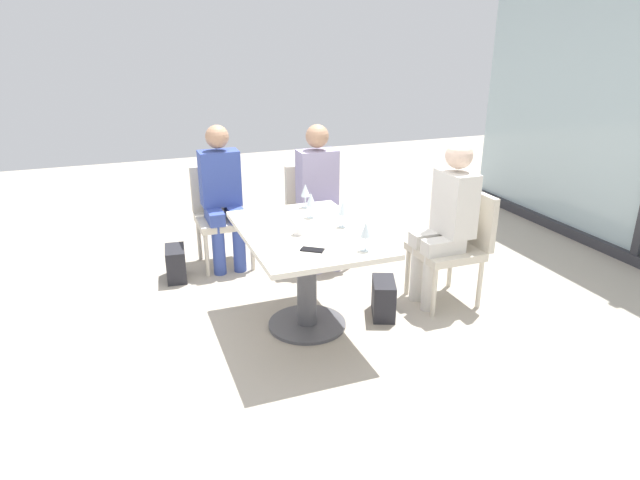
{
  "coord_description": "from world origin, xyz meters",
  "views": [
    {
      "loc": [
        3.34,
        -1.16,
        2.01
      ],
      "look_at": [
        0.0,
        0.1,
        0.65
      ],
      "focal_mm": 31.06,
      "sensor_mm": 36.0,
      "label": 1
    }
  ],
  "objects": [
    {
      "name": "ground_plane",
      "position": [
        0.0,
        0.0,
        0.0
      ],
      "size": [
        12.0,
        12.0,
        0.0
      ],
      "primitive_type": "plane",
      "color": "#A89E8E"
    },
    {
      "name": "dining_table_main",
      "position": [
        0.0,
        0.0,
        0.54
      ],
      "size": [
        1.23,
        0.85,
        0.73
      ],
      "color": "silver",
      "rests_on": "ground_plane"
    },
    {
      "name": "chair_side_end",
      "position": [
        -1.4,
        -0.32,
        0.5
      ],
      "size": [
        0.5,
        0.46,
        0.87
      ],
      "color": "beige",
      "rests_on": "ground_plane"
    },
    {
      "name": "chair_near_window",
      "position": [
        0.0,
        1.22,
        0.5
      ],
      "size": [
        0.46,
        0.51,
        0.87
      ],
      "color": "beige",
      "rests_on": "ground_plane"
    },
    {
      "name": "chair_far_left",
      "position": [
        -1.13,
        0.48,
        0.5
      ],
      "size": [
        0.5,
        0.46,
        0.87
      ],
      "color": "beige",
      "rests_on": "ground_plane"
    },
    {
      "name": "person_side_end",
      "position": [
        -1.29,
        -0.32,
        0.7
      ],
      "size": [
        0.39,
        0.34,
        1.26
      ],
      "color": "#384C9E",
      "rests_on": "ground_plane"
    },
    {
      "name": "person_near_window",
      "position": [
        -0.0,
        1.11,
        0.7
      ],
      "size": [
        0.34,
        0.39,
        1.26
      ],
      "color": "silver",
      "rests_on": "ground_plane"
    },
    {
      "name": "person_far_left",
      "position": [
        -1.02,
        0.48,
        0.7
      ],
      "size": [
        0.39,
        0.34,
        1.26
      ],
      "color": "#9E93B7",
      "rests_on": "ground_plane"
    },
    {
      "name": "wine_glass_0",
      "position": [
        -0.26,
        0.13,
        0.86
      ],
      "size": [
        0.07,
        0.07,
        0.18
      ],
      "color": "silver",
      "rests_on": "dining_table_main"
    },
    {
      "name": "wine_glass_1",
      "position": [
        0.01,
        0.26,
        0.86
      ],
      "size": [
        0.07,
        0.07,
        0.18
      ],
      "color": "silver",
      "rests_on": "dining_table_main"
    },
    {
      "name": "wine_glass_2",
      "position": [
        -0.5,
        0.17,
        0.86
      ],
      "size": [
        0.07,
        0.07,
        0.18
      ],
      "color": "silver",
      "rests_on": "dining_table_main"
    },
    {
      "name": "wine_glass_3",
      "position": [
        0.47,
        0.22,
        0.86
      ],
      "size": [
        0.07,
        0.07,
        0.18
      ],
      "color": "silver",
      "rests_on": "dining_table_main"
    },
    {
      "name": "coffee_cup",
      "position": [
        0.04,
        -0.07,
        0.78
      ],
      "size": [
        0.08,
        0.08,
        0.09
      ],
      "primitive_type": "cylinder",
      "color": "white",
      "rests_on": "dining_table_main"
    },
    {
      "name": "cell_phone_on_table",
      "position": [
        0.35,
        -0.08,
        0.73
      ],
      "size": [
        0.14,
        0.16,
        0.01
      ],
      "primitive_type": "cube",
      "rotation": [
        0.0,
        0.0,
        -0.63
      ],
      "color": "black",
      "rests_on": "dining_table_main"
    },
    {
      "name": "handbag_0",
      "position": [
        -1.16,
        -0.78,
        0.14
      ],
      "size": [
        0.31,
        0.19,
        0.28
      ],
      "primitive_type": "cube",
      "rotation": [
        0.0,
        0.0,
        -0.1
      ],
      "color": "#232328",
      "rests_on": "ground_plane"
    },
    {
      "name": "handbag_1",
      "position": [
        0.05,
        0.59,
        0.14
      ],
      "size": [
        0.34,
        0.26,
        0.28
      ],
      "primitive_type": "cube",
      "rotation": [
        0.0,
        0.0,
        -0.39
      ],
      "color": "#232328",
      "rests_on": "ground_plane"
    }
  ]
}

